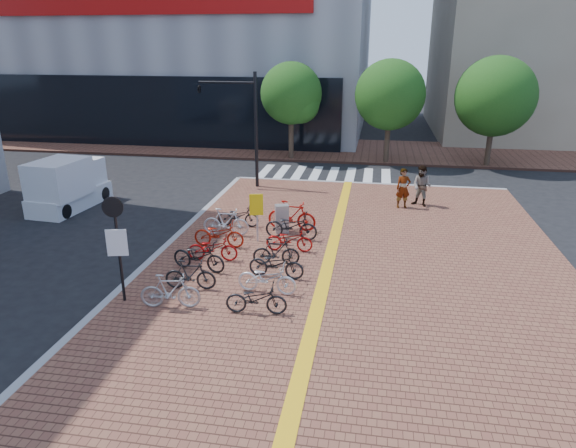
% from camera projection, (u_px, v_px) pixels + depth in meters
% --- Properties ---
extents(ground, '(120.00, 120.00, 0.00)m').
position_uv_depth(ground, '(262.00, 278.00, 16.44)').
color(ground, black).
rests_on(ground, ground).
extents(sidewalk, '(14.00, 34.00, 0.15)m').
position_uv_depth(sidewalk, '(346.00, 382.00, 11.29)').
color(sidewalk, brown).
rests_on(sidewalk, ground).
extents(tactile_strip, '(0.40, 34.00, 0.01)m').
position_uv_depth(tactile_strip, '(301.00, 374.00, 11.42)').
color(tactile_strip, '#EEB115').
rests_on(tactile_strip, sidewalk).
extents(kerb_west, '(0.25, 34.00, 0.15)m').
position_uv_depth(kerb_west, '(56.00, 351.00, 12.41)').
color(kerb_west, gray).
rests_on(kerb_west, ground).
extents(kerb_north, '(14.00, 0.25, 0.15)m').
position_uv_depth(kerb_north, '(367.00, 184.00, 27.08)').
color(kerb_north, gray).
rests_on(kerb_north, ground).
extents(far_sidewalk, '(70.00, 8.00, 0.15)m').
position_uv_depth(far_sidewalk, '(327.00, 150.00, 35.93)').
color(far_sidewalk, brown).
rests_on(far_sidewalk, ground).
extents(building_beige, '(20.00, 18.00, 18.00)m').
position_uv_depth(building_beige, '(573.00, 18.00, 40.28)').
color(building_beige, gray).
rests_on(building_beige, ground).
extents(crosswalk, '(7.50, 4.00, 0.01)m').
position_uv_depth(crosswalk, '(324.00, 175.00, 29.37)').
color(crosswalk, silver).
rests_on(crosswalk, ground).
extents(street_trees, '(16.20, 4.60, 6.35)m').
position_uv_depth(street_trees, '(408.00, 97.00, 30.48)').
color(street_trees, '#38281E').
rests_on(street_trees, far_sidewalk).
extents(bike_0, '(1.73, 0.72, 1.01)m').
position_uv_depth(bike_0, '(170.00, 291.00, 14.13)').
color(bike_0, '#A3A3A8').
rests_on(bike_0, sidewalk).
extents(bike_1, '(1.58, 0.57, 0.93)m').
position_uv_depth(bike_1, '(190.00, 275.00, 15.23)').
color(bike_1, black).
rests_on(bike_1, sidewalk).
extents(bike_2, '(1.96, 1.00, 0.98)m').
position_uv_depth(bike_2, '(199.00, 256.00, 16.50)').
color(bike_2, black).
rests_on(bike_2, sidewalk).
extents(bike_3, '(1.75, 0.77, 0.89)m').
position_uv_depth(bike_3, '(213.00, 248.00, 17.26)').
color(bike_3, '#A20B0C').
rests_on(bike_3, sidewalk).
extents(bike_4, '(1.85, 0.65, 0.97)m').
position_uv_depth(bike_4, '(219.00, 234.00, 18.44)').
color(bike_4, '#A21B0B').
rests_on(bike_4, sidewalk).
extents(bike_5, '(1.80, 0.57, 1.07)m').
position_uv_depth(bike_5, '(226.00, 222.00, 19.52)').
color(bike_5, silver).
rests_on(bike_5, sidewalk).
extents(bike_6, '(1.68, 0.65, 0.87)m').
position_uv_depth(bike_6, '(238.00, 216.00, 20.51)').
color(bike_6, black).
rests_on(bike_6, sidewalk).
extents(bike_7, '(1.72, 0.72, 0.88)m').
position_uv_depth(bike_7, '(256.00, 299.00, 13.86)').
color(bike_7, black).
rests_on(bike_7, sidewalk).
extents(bike_8, '(1.82, 0.75, 0.93)m').
position_uv_depth(bike_8, '(267.00, 278.00, 15.00)').
color(bike_8, silver).
rests_on(bike_8, sidewalk).
extents(bike_9, '(1.80, 0.74, 0.93)m').
position_uv_depth(bike_9, '(276.00, 264.00, 15.99)').
color(bike_9, black).
rests_on(bike_9, sidewalk).
extents(bike_10, '(1.60, 0.63, 0.93)m').
position_uv_depth(bike_10, '(276.00, 252.00, 16.90)').
color(bike_10, black).
rests_on(bike_10, sidewalk).
extents(bike_11, '(1.67, 0.62, 0.87)m').
position_uv_depth(bike_11, '(289.00, 240.00, 18.05)').
color(bike_11, '#A00C0B').
rests_on(bike_11, sidewalk).
extents(bike_12, '(2.01, 0.80, 1.04)m').
position_uv_depth(bike_12, '(291.00, 226.00, 19.16)').
color(bike_12, black).
rests_on(bike_12, sidewalk).
extents(bike_13, '(2.01, 0.82, 1.17)m').
position_uv_depth(bike_13, '(292.00, 215.00, 20.09)').
color(bike_13, '#B7120D').
rests_on(bike_13, sidewalk).
extents(pedestrian_a, '(0.74, 0.58, 1.78)m').
position_uv_depth(pedestrian_a, '(403.00, 188.00, 22.73)').
color(pedestrian_a, gray).
rests_on(pedestrian_a, sidewalk).
extents(pedestrian_b, '(1.12, 1.04, 1.85)m').
position_uv_depth(pedestrian_b, '(422.00, 186.00, 22.95)').
color(pedestrian_b, '#454B58').
rests_on(pedestrian_b, sidewalk).
extents(utility_box, '(0.60, 0.51, 1.10)m').
position_uv_depth(utility_box, '(282.00, 219.00, 19.83)').
color(utility_box, '#ABABAF').
rests_on(utility_box, sidewalk).
extents(yellow_sign, '(0.49, 0.18, 1.83)m').
position_uv_depth(yellow_sign, '(257.00, 209.00, 18.64)').
color(yellow_sign, '#B7B7BC').
rests_on(yellow_sign, sidewalk).
extents(notice_sign, '(0.57, 0.20, 3.11)m').
position_uv_depth(notice_sign, '(117.00, 237.00, 14.02)').
color(notice_sign, black).
rests_on(notice_sign, sidewalk).
extents(traffic_light_pole, '(3.05, 1.18, 5.69)m').
position_uv_depth(traffic_light_pole, '(230.00, 108.00, 25.34)').
color(traffic_light_pole, black).
rests_on(traffic_light_pole, sidewalk).
extents(box_truck, '(2.08, 4.17, 2.34)m').
position_uv_depth(box_truck, '(68.00, 185.00, 23.10)').
color(box_truck, silver).
rests_on(box_truck, ground).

